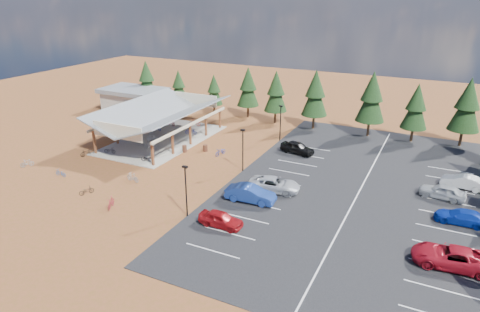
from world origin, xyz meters
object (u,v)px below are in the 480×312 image
lamp_post_0 (186,188)px  car_6 (451,257)px  bike_1 (152,138)px  bike_3 (171,122)px  car_8 (443,191)px  car_4 (297,148)px  car_7 (462,217)px  trash_bin_0 (185,149)px  lamp_post_2 (280,121)px  bike_6 (191,131)px  car_2 (274,184)px  bike_9 (27,163)px  bike_4 (147,158)px  car_9 (463,182)px  bike_11 (111,202)px  bike_13 (133,177)px  trash_bin_1 (205,148)px  bike_5 (150,145)px  bike_12 (86,191)px  bike_0 (110,150)px  car_0 (221,219)px  outbuilding (134,99)px  car_1 (250,194)px  bike_2 (157,128)px  bike_14 (221,152)px  lamp_post_1 (243,147)px  bike_10 (61,173)px  bike_8 (87,152)px

lamp_post_0 → car_6: lamp_post_0 is taller
bike_1 → bike_3: 7.60m
bike_3 → car_8: (39.20, -8.43, 0.19)m
car_4 → car_7: (19.30, -10.44, -0.10)m
trash_bin_0 → lamp_post_2: bearing=45.3°
bike_6 → bike_1: bearing=133.1°
car_2 → car_7: size_ratio=1.17×
bike_6 → bike_9: bike_6 is taller
bike_4 → car_9: bearing=-80.4°
bike_9 → bike_11: size_ratio=0.84×
car_6 → trash_bin_0: bearing=-115.1°
bike_3 → bike_13: (8.17, -19.13, -0.08)m
trash_bin_1 → bike_3: bearing=145.2°
bike_4 → bike_5: 4.36m
bike_13 → car_9: bearing=120.8°
bike_5 → car_8: bearing=-98.6°
bike_11 → bike_12: 4.48m
bike_0 → car_0: bearing=-127.2°
outbuilding → car_6: outbuilding is taller
trash_bin_0 → car_1: size_ratio=0.18×
bike_5 → bike_11: (6.48, -14.68, -0.10)m
bike_3 → bike_6: size_ratio=0.97×
bike_2 → bike_14: bearing=-101.6°
bike_9 → lamp_post_1: bearing=-128.3°
car_1 → car_4: size_ratio=1.13×
bike_6 → bike_10: bearing=150.9°
bike_14 → bike_6: bearing=157.8°
lamp_post_1 → bike_9: size_ratio=3.33×
trash_bin_0 → bike_3: bearing=133.2°
bike_13 → car_0: bearing=80.0°
bike_11 → car_6: bearing=-16.4°
lamp_post_2 → car_9: size_ratio=1.17×
bike_8 → car_4: car_4 is taller
bike_0 → bike_8: size_ratio=0.85×
bike_2 → car_2: 26.18m
car_7 → car_9: 8.37m
car_7 → car_9: bearing=178.3°
trash_bin_1 → bike_11: bearing=-91.1°
outbuilding → bike_4: (17.27, -18.80, -1.46)m
car_6 → bike_9: bearing=-93.9°
car_6 → bike_11: bearing=-86.8°
bike_9 → trash_bin_0: bearing=-110.2°
bike_13 → car_7: size_ratio=0.38×
trash_bin_1 → car_1: (11.41, -10.41, 0.43)m
bike_0 → bike_5: size_ratio=0.84×
outbuilding → bike_11: 36.72m
trash_bin_1 → car_4: bearing=22.4°
outbuilding → lamp_post_0: bearing=-44.0°
trash_bin_0 → bike_5: (-4.49, -1.44, 0.21)m
bike_5 → bike_9: bearing=127.2°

